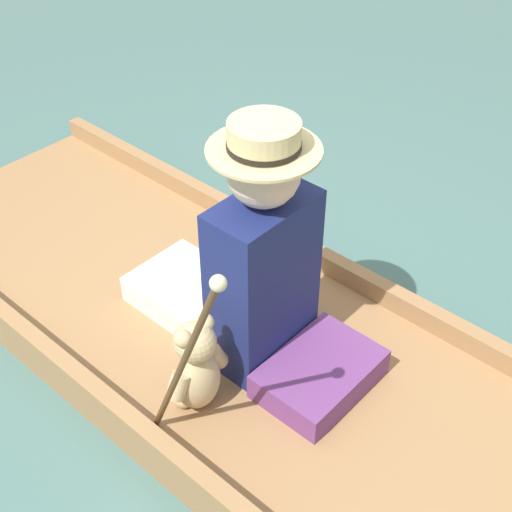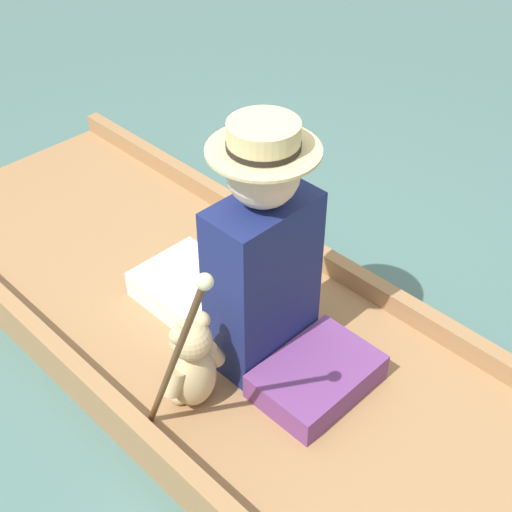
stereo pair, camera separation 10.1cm
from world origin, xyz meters
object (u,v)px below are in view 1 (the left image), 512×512
Objects in this scene: seated_person at (247,263)px; walking_cane at (188,352)px; teddy_bear at (196,367)px; champagne_bottle at (249,219)px; wine_glass at (246,250)px.

walking_cane is at bearing -152.54° from seated_person.
teddy_bear is 1.20× the size of champagne_bottle.
seated_person is 0.60m from champagne_bottle.
walking_cane is (-0.77, -0.50, 0.37)m from wine_glass.
walking_cane reaches higher than wine_glass.
wine_glass is (0.61, 0.34, -0.06)m from teddy_bear.
champagne_bottle is at bearing 31.09° from teddy_bear.
champagne_bottle is (0.13, 0.11, 0.03)m from wine_glass.
seated_person is 2.47× the size of teddy_bear.
seated_person reaches higher than wine_glass.
walking_cane is at bearing -146.26° from champagne_bottle.
teddy_bear is (-0.33, -0.07, -0.20)m from seated_person.
walking_cane is at bearing -136.02° from teddy_bear.
teddy_bear reaches higher than wine_glass.
seated_person is at bearing 12.73° from teddy_bear.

